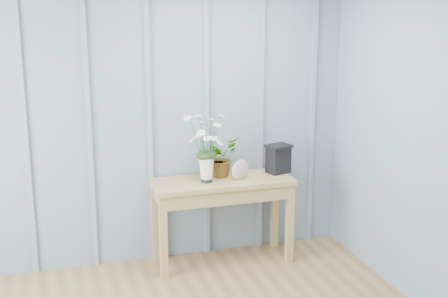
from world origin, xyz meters
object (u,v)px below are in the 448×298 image
object	(u,v)px
felt_disc_vessel	(240,170)
carved_box	(278,158)
sideboard	(222,192)
daisy_vase	(206,139)

from	to	relation	value
felt_disc_vessel	carved_box	distance (m)	0.40
sideboard	felt_disc_vessel	xyz separation A→B (m)	(0.14, -0.05, 0.20)
sideboard	daisy_vase	world-z (taller)	daisy_vase
sideboard	carved_box	world-z (taller)	carved_box
daisy_vase	felt_disc_vessel	distance (m)	0.41
felt_disc_vessel	carved_box	world-z (taller)	carved_box
daisy_vase	felt_disc_vessel	xyz separation A→B (m)	(0.29, -0.02, -0.29)
felt_disc_vessel	carved_box	xyz separation A→B (m)	(0.39, 0.10, 0.04)
carved_box	sideboard	bearing A→B (deg)	-174.16
daisy_vase	carved_box	xyz separation A→B (m)	(0.68, 0.08, -0.25)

